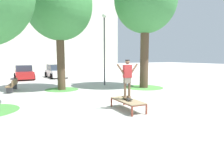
{
  "coord_description": "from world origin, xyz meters",
  "views": [
    {
      "loc": [
        -4.86,
        -7.84,
        2.36
      ],
      "look_at": [
        -0.14,
        1.13,
        1.0
      ],
      "focal_mm": 32.49,
      "sensor_mm": 36.0,
      "label": 1
    }
  ],
  "objects_px": {
    "park_bench": "(13,85)",
    "tree_mid_back": "(59,5)",
    "car_red": "(24,73)",
    "car_white": "(56,71)",
    "light_post": "(104,39)",
    "skater": "(127,76)",
    "tree_near_right": "(145,1)",
    "skateboard": "(127,98)",
    "skate_box": "(128,101)"
  },
  "relations": [
    {
      "from": "park_bench",
      "to": "tree_mid_back",
      "type": "bearing_deg",
      "value": -16.82
    },
    {
      "from": "car_red",
      "to": "car_white",
      "type": "distance_m",
      "value": 3.4
    },
    {
      "from": "park_bench",
      "to": "light_post",
      "type": "bearing_deg",
      "value": -2.43
    },
    {
      "from": "skater",
      "to": "park_bench",
      "type": "distance_m",
      "value": 9.17
    },
    {
      "from": "tree_near_right",
      "to": "tree_mid_back",
      "type": "height_order",
      "value": "tree_near_right"
    },
    {
      "from": "car_white",
      "to": "tree_mid_back",
      "type": "bearing_deg",
      "value": -99.88
    },
    {
      "from": "skateboard",
      "to": "tree_near_right",
      "type": "bearing_deg",
      "value": 47.33
    },
    {
      "from": "skater",
      "to": "light_post",
      "type": "xyz_separation_m",
      "value": [
        2.58,
        7.7,
        2.29
      ]
    },
    {
      "from": "car_red",
      "to": "light_post",
      "type": "relative_size",
      "value": 0.72
    },
    {
      "from": "skateboard",
      "to": "tree_mid_back",
      "type": "bearing_deg",
      "value": 99.61
    },
    {
      "from": "skater",
      "to": "tree_near_right",
      "type": "distance_m",
      "value": 8.51
    },
    {
      "from": "skateboard",
      "to": "light_post",
      "type": "bearing_deg",
      "value": 71.48
    },
    {
      "from": "park_bench",
      "to": "car_white",
      "type": "bearing_deg",
      "value": 59.48
    },
    {
      "from": "car_red",
      "to": "park_bench",
      "type": "xyz_separation_m",
      "value": [
        -1.33,
        -7.89,
        -0.24
      ]
    },
    {
      "from": "light_post",
      "to": "tree_mid_back",
      "type": "bearing_deg",
      "value": -170.05
    },
    {
      "from": "skate_box",
      "to": "skateboard",
      "type": "height_order",
      "value": "skateboard"
    },
    {
      "from": "car_white",
      "to": "park_bench",
      "type": "bearing_deg",
      "value": -120.52
    },
    {
      "from": "skater",
      "to": "tree_mid_back",
      "type": "bearing_deg",
      "value": 99.61
    },
    {
      "from": "skate_box",
      "to": "car_red",
      "type": "relative_size",
      "value": 0.45
    },
    {
      "from": "skate_box",
      "to": "skater",
      "type": "xyz_separation_m",
      "value": [
        0.0,
        0.06,
        1.12
      ]
    },
    {
      "from": "park_bench",
      "to": "skateboard",
      "type": "bearing_deg",
      "value": -61.43
    },
    {
      "from": "tree_mid_back",
      "to": "light_post",
      "type": "distance_m",
      "value": 4.34
    },
    {
      "from": "skateboard",
      "to": "tree_near_right",
      "type": "relative_size",
      "value": 0.09
    },
    {
      "from": "tree_near_right",
      "to": "car_red",
      "type": "bearing_deg",
      "value": 125.65
    },
    {
      "from": "skater",
      "to": "car_red",
      "type": "xyz_separation_m",
      "value": [
        -3.03,
        15.88,
        -0.84
      ]
    },
    {
      "from": "tree_near_right",
      "to": "car_white",
      "type": "distance_m",
      "value": 13.07
    },
    {
      "from": "skate_box",
      "to": "car_white",
      "type": "distance_m",
      "value": 16.07
    },
    {
      "from": "skater",
      "to": "car_red",
      "type": "bearing_deg",
      "value": 100.79
    },
    {
      "from": "skate_box",
      "to": "light_post",
      "type": "distance_m",
      "value": 8.86
    },
    {
      "from": "skateboard",
      "to": "park_bench",
      "type": "bearing_deg",
      "value": 118.57
    },
    {
      "from": "skater",
      "to": "park_bench",
      "type": "xyz_separation_m",
      "value": [
        -4.35,
        7.99,
        -1.08
      ]
    },
    {
      "from": "skate_box",
      "to": "car_red",
      "type": "xyz_separation_m",
      "value": [
        -3.02,
        15.94,
        0.28
      ]
    },
    {
      "from": "skate_box",
      "to": "tree_mid_back",
      "type": "distance_m",
      "value": 9.03
    },
    {
      "from": "skate_box",
      "to": "skateboard",
      "type": "relative_size",
      "value": 2.33
    },
    {
      "from": "skateboard",
      "to": "car_white",
      "type": "bearing_deg",
      "value": 88.67
    },
    {
      "from": "car_red",
      "to": "light_post",
      "type": "height_order",
      "value": "light_post"
    },
    {
      "from": "tree_near_right",
      "to": "park_bench",
      "type": "height_order",
      "value": "tree_near_right"
    },
    {
      "from": "park_bench",
      "to": "light_post",
      "type": "relative_size",
      "value": 0.42
    },
    {
      "from": "car_white",
      "to": "park_bench",
      "type": "height_order",
      "value": "car_white"
    },
    {
      "from": "car_white",
      "to": "skate_box",
      "type": "bearing_deg",
      "value": -91.32
    },
    {
      "from": "skate_box",
      "to": "tree_mid_back",
      "type": "relative_size",
      "value": 0.23
    },
    {
      "from": "tree_mid_back",
      "to": "park_bench",
      "type": "xyz_separation_m",
      "value": [
        -3.16,
        0.96,
        -5.42
      ]
    },
    {
      "from": "skate_box",
      "to": "car_white",
      "type": "bearing_deg",
      "value": 88.68
    },
    {
      "from": "car_red",
      "to": "tree_near_right",
      "type": "bearing_deg",
      "value": -54.35
    },
    {
      "from": "park_bench",
      "to": "light_post",
      "type": "distance_m",
      "value": 7.72
    },
    {
      "from": "tree_near_right",
      "to": "park_bench",
      "type": "bearing_deg",
      "value": 162.31
    },
    {
      "from": "skater",
      "to": "car_red",
      "type": "height_order",
      "value": "skater"
    },
    {
      "from": "skate_box",
      "to": "light_post",
      "type": "bearing_deg",
      "value": 71.6
    },
    {
      "from": "skateboard",
      "to": "car_red",
      "type": "xyz_separation_m",
      "value": [
        -3.03,
        15.88,
        0.15
      ]
    },
    {
      "from": "car_white",
      "to": "light_post",
      "type": "bearing_deg",
      "value": -75.11
    }
  ]
}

